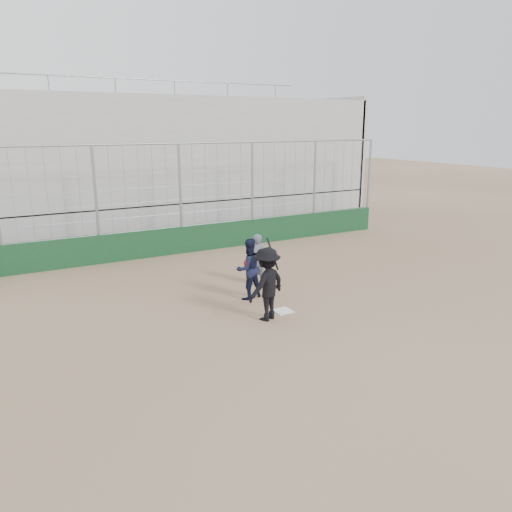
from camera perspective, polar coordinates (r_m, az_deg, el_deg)
ground at (r=12.90m, az=3.08°, el=-6.33°), size 90.00×90.00×0.00m
home_plate at (r=12.89m, az=3.08°, el=-6.28°), size 0.44×0.44×0.02m
backstop at (r=18.68m, az=-8.50°, el=3.24°), size 18.10×0.25×4.04m
bleachers at (r=23.07m, az=-13.22°, el=10.13°), size 20.25×6.70×6.98m
batter_at_plate at (r=12.09m, az=1.23°, el=-3.21°), size 1.33×1.05×1.96m
catcher_crouched at (r=13.62m, az=-0.83°, el=-2.62°), size 0.92×0.78×1.14m
umpire at (r=14.85m, az=0.06°, el=-0.64°), size 0.62×0.47×1.38m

